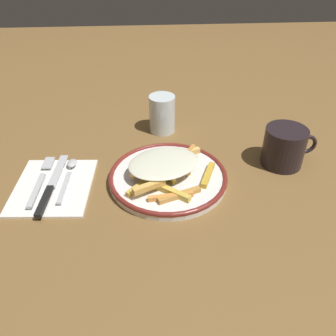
% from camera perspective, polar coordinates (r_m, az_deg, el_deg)
% --- Properties ---
extents(ground_plane, '(2.60, 2.60, 0.00)m').
position_cam_1_polar(ground_plane, '(0.79, -0.00, -2.05)').
color(ground_plane, brown).
extents(plate, '(0.26, 0.26, 0.02)m').
position_cam_1_polar(plate, '(0.79, -0.00, -1.44)').
color(plate, white).
rests_on(plate, ground_plane).
extents(fries_heap, '(0.21, 0.18, 0.04)m').
position_cam_1_polar(fries_heap, '(0.77, -0.28, 0.18)').
color(fries_heap, gold).
rests_on(fries_heap, plate).
extents(napkin, '(0.17, 0.20, 0.01)m').
position_cam_1_polar(napkin, '(0.81, -17.75, -2.66)').
color(napkin, white).
rests_on(napkin, ground_plane).
extents(fork, '(0.03, 0.18, 0.01)m').
position_cam_1_polar(fork, '(0.82, -19.53, -1.80)').
color(fork, silver).
rests_on(fork, napkin).
extents(knife, '(0.03, 0.21, 0.01)m').
position_cam_1_polar(knife, '(0.79, -18.20, -3.07)').
color(knife, black).
rests_on(knife, napkin).
extents(spoon, '(0.02, 0.15, 0.01)m').
position_cam_1_polar(spoon, '(0.83, -15.42, -0.62)').
color(spoon, silver).
rests_on(spoon, napkin).
extents(water_glass, '(0.07, 0.07, 0.10)m').
position_cam_1_polar(water_glass, '(0.96, -0.83, 8.58)').
color(water_glass, silver).
rests_on(water_glass, ground_plane).
extents(coffee_mug, '(0.12, 0.09, 0.09)m').
position_cam_1_polar(coffee_mug, '(0.87, 17.99, 3.21)').
color(coffee_mug, black).
rests_on(coffee_mug, ground_plane).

